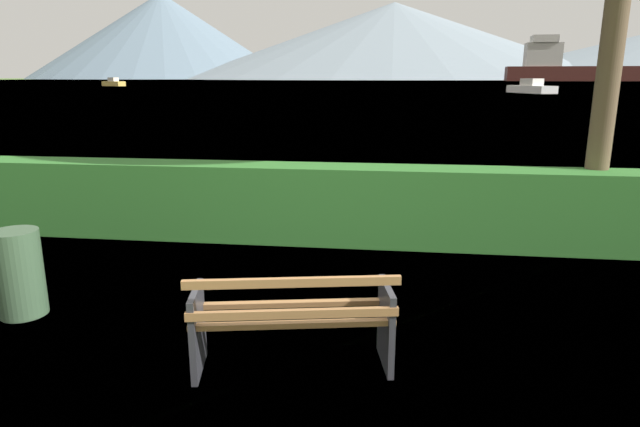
{
  "coord_description": "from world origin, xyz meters",
  "views": [
    {
      "loc": [
        0.73,
        -3.89,
        2.26
      ],
      "look_at": [
        0.0,
        1.67,
        0.85
      ],
      "focal_mm": 30.44,
      "sensor_mm": 36.0,
      "label": 1
    }
  ],
  "objects_px": {
    "cargo_ship_large": "(590,68)",
    "sailboat_mid": "(114,83)",
    "park_bench": "(293,320)",
    "tender_far": "(531,88)",
    "trash_bin": "(19,273)"
  },
  "relations": [
    {
      "from": "park_bench",
      "to": "tender_far",
      "type": "xyz_separation_m",
      "value": [
        20.22,
        78.34,
        0.29
      ]
    },
    {
      "from": "park_bench",
      "to": "cargo_ship_large",
      "type": "distance_m",
      "value": 321.23
    },
    {
      "from": "park_bench",
      "to": "sailboat_mid",
      "type": "bearing_deg",
      "value": 118.27
    },
    {
      "from": "cargo_ship_large",
      "to": "sailboat_mid",
      "type": "height_order",
      "value": "cargo_ship_large"
    },
    {
      "from": "trash_bin",
      "to": "cargo_ship_large",
      "type": "xyz_separation_m",
      "value": [
        105.37,
        303.68,
        6.08
      ]
    },
    {
      "from": "park_bench",
      "to": "cargo_ship_large",
      "type": "bearing_deg",
      "value": 71.38
    },
    {
      "from": "park_bench",
      "to": "sailboat_mid",
      "type": "distance_m",
      "value": 143.77
    },
    {
      "from": "park_bench",
      "to": "tender_far",
      "type": "height_order",
      "value": "tender_far"
    },
    {
      "from": "cargo_ship_large",
      "to": "sailboat_mid",
      "type": "bearing_deg",
      "value": -133.84
    },
    {
      "from": "cargo_ship_large",
      "to": "tender_far",
      "type": "height_order",
      "value": "cargo_ship_large"
    },
    {
      "from": "park_bench",
      "to": "trash_bin",
      "type": "height_order",
      "value": "park_bench"
    },
    {
      "from": "park_bench",
      "to": "cargo_ship_large",
      "type": "relative_size",
      "value": 0.02
    },
    {
      "from": "park_bench",
      "to": "tender_far",
      "type": "bearing_deg",
      "value": 75.53
    },
    {
      "from": "cargo_ship_large",
      "to": "tender_far",
      "type": "relative_size",
      "value": 10.87
    },
    {
      "from": "trash_bin",
      "to": "tender_far",
      "type": "height_order",
      "value": "tender_far"
    }
  ]
}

